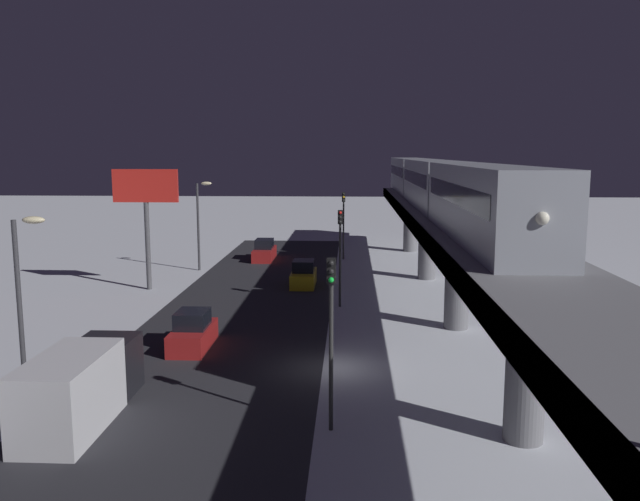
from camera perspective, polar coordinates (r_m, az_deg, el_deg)
name	(u,v)px	position (r m, az deg, el deg)	size (l,w,h in m)	color
ground_plane	(330,368)	(30.85, 0.85, -10.39)	(240.00, 240.00, 0.00)	silver
avenue_asphalt	(208,366)	(31.57, -9.94, -10.06)	(11.00, 88.36, 0.01)	#28282D
elevated_railway	(483,259)	(30.15, 14.30, -0.75)	(5.00, 88.36, 6.12)	slate
subway_train	(433,182)	(48.88, 10.02, 6.00)	(2.94, 55.47, 3.40)	#999EA8
sedan_red	(193,333)	(34.29, -11.23, -7.19)	(1.80, 4.15, 1.97)	#A51E1E
sedan_red_2	(264,251)	(61.16, -4.96, -0.08)	(1.80, 4.75, 1.97)	#A51E1E
sedan_yellow_2	(303,275)	(49.07, -1.48, -2.23)	(1.80, 4.15, 1.97)	gold
box_truck	(81,386)	(26.44, -20.46, -11.17)	(2.40, 7.40, 2.80)	black
traffic_light_near	(331,319)	(23.05, 1.00, -6.10)	(0.32, 0.44, 6.40)	#2D2D2D
traffic_light_mid	(340,244)	(41.82, 1.80, 0.59)	(0.32, 0.44, 6.40)	#2D2D2D
traffic_light_far	(344,216)	(60.81, 2.10, 3.12)	(0.32, 0.44, 6.40)	#2D2D2D
commercial_billboard	(146,198)	(48.67, -15.21, 4.55)	(4.80, 0.36, 8.90)	#4C4C51
street_lamp_near	(24,288)	(27.85, -24.81, -3.03)	(1.35, 0.44, 7.65)	#38383D
street_lamp_far	(201,215)	(55.90, -10.57, 3.13)	(1.35, 0.44, 7.65)	#38383D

